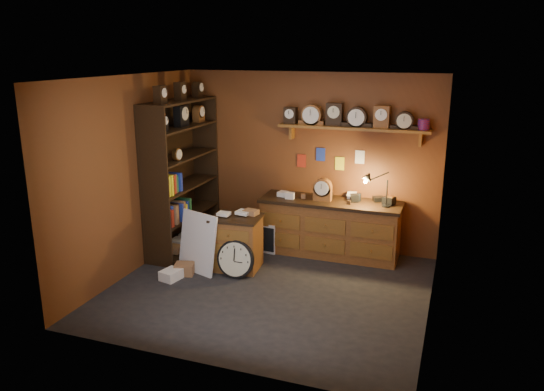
{
  "coord_description": "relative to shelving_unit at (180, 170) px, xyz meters",
  "views": [
    {
      "loc": [
        2.17,
        -5.93,
        3.02
      ],
      "look_at": [
        -0.08,
        0.35,
        1.17
      ],
      "focal_mm": 35.0,
      "sensor_mm": 36.0,
      "label": 1
    }
  ],
  "objects": [
    {
      "name": "big_round_clock",
      "position": [
        1.23,
        -0.76,
        -0.99
      ],
      "size": [
        0.53,
        0.17,
        0.53
      ],
      "color": "black",
      "rests_on": "ground"
    },
    {
      "name": "floor",
      "position": [
        1.79,
        -0.98,
        -1.25
      ],
      "size": [
        4.0,
        4.0,
        0.0
      ],
      "primitive_type": "plane",
      "color": "black",
      "rests_on": "ground"
    },
    {
      "name": "mini_fridge",
      "position": [
        1.26,
        0.41,
        -1.02
      ],
      "size": [
        0.49,
        0.51,
        0.47
      ],
      "rotation": [
        0.0,
        0.0,
        -0.1
      ],
      "color": "silver",
      "rests_on": "ground"
    },
    {
      "name": "shelving_unit",
      "position": [
        0.0,
        0.0,
        0.0
      ],
      "size": [
        0.47,
        1.6,
        2.58
      ],
      "color": "black",
      "rests_on": "ground"
    },
    {
      "name": "white_panel",
      "position": [
        0.65,
        -0.74,
        -1.25
      ],
      "size": [
        0.67,
        0.38,
        0.86
      ],
      "primitive_type": "cube",
      "rotation": [
        -0.17,
        0.0,
        -0.33
      ],
      "color": "silver",
      "rests_on": "ground"
    },
    {
      "name": "floor_box_b",
      "position": [
        0.44,
        -1.13,
        -1.19
      ],
      "size": [
        0.28,
        0.31,
        0.13
      ],
      "primitive_type": "cube",
      "rotation": [
        0.0,
        0.0,
        -0.22
      ],
      "color": "white",
      "rests_on": "ground"
    },
    {
      "name": "workbench",
      "position": [
        2.24,
        0.49,
        -0.78
      ],
      "size": [
        2.1,
        0.66,
        1.36
      ],
      "color": "brown",
      "rests_on": "ground"
    },
    {
      "name": "room_shell",
      "position": [
        1.84,
        -0.87,
        0.47
      ],
      "size": [
        4.02,
        3.62,
        2.71
      ],
      "color": "brown",
      "rests_on": "ground"
    },
    {
      "name": "floor_box_a",
      "position": [
        0.53,
        -0.92,
        -1.17
      ],
      "size": [
        0.31,
        0.28,
        0.16
      ],
      "primitive_type": "cube",
      "rotation": [
        0.0,
        0.0,
        0.29
      ],
      "color": "#8D613D",
      "rests_on": "ground"
    },
    {
      "name": "floor_box_c",
      "position": [
        0.94,
        -0.26,
        -1.15
      ],
      "size": [
        0.3,
        0.26,
        0.2
      ],
      "primitive_type": "cube",
      "rotation": [
        0.0,
        0.0,
        0.15
      ],
      "color": "#8D613D",
      "rests_on": "ground"
    },
    {
      "name": "low_cabinet",
      "position": [
        1.12,
        -0.47,
        -0.84
      ],
      "size": [
        0.72,
        0.62,
        0.86
      ],
      "rotation": [
        0.0,
        0.0,
        0.09
      ],
      "color": "brown",
      "rests_on": "ground"
    }
  ]
}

